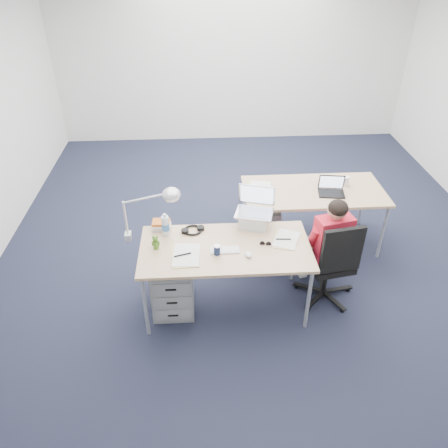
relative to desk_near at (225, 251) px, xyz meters
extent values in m
plane|color=black|center=(0.41, 0.85, -0.68)|extent=(7.00, 7.00, 0.00)
cube|color=silver|center=(0.41, 4.35, 0.72)|extent=(6.00, 0.02, 2.80)
cube|color=tan|center=(0.00, 0.00, 0.03)|extent=(1.60, 0.80, 0.03)
cylinder|color=#B7BABC|center=(-0.75, -0.35, -0.33)|extent=(0.04, 0.04, 0.70)
cylinder|color=#B7BABC|center=(0.75, -0.35, -0.33)|extent=(0.04, 0.04, 0.70)
cylinder|color=#B7BABC|center=(-0.75, 0.35, -0.33)|extent=(0.04, 0.04, 0.70)
cylinder|color=#B7BABC|center=(0.75, 0.35, -0.33)|extent=(0.04, 0.04, 0.70)
cube|color=tan|center=(1.08, 1.02, 0.03)|extent=(1.60, 0.80, 0.03)
cylinder|color=#B7BABC|center=(0.33, 0.67, -0.33)|extent=(0.04, 0.04, 0.70)
cylinder|color=#B7BABC|center=(1.83, 0.67, -0.33)|extent=(0.04, 0.04, 0.70)
cylinder|color=#B7BABC|center=(0.33, 1.37, -0.33)|extent=(0.04, 0.04, 0.70)
cylinder|color=#B7BABC|center=(1.83, 1.37, -0.33)|extent=(0.04, 0.04, 0.70)
cylinder|color=black|center=(1.04, 0.08, -0.45)|extent=(0.04, 0.04, 0.38)
cube|color=black|center=(1.04, 0.08, -0.25)|extent=(0.48, 0.48, 0.07)
cube|color=black|center=(1.07, -0.13, 0.06)|extent=(0.40, 0.11, 0.47)
cube|color=red|center=(1.04, 0.09, 0.03)|extent=(0.38, 0.26, 0.48)
sphere|color=tan|center=(1.04, 0.09, 0.36)|extent=(0.18, 0.18, 0.18)
cube|color=gray|center=(-0.52, 0.01, -0.41)|extent=(0.40, 0.50, 0.55)
cube|color=gray|center=(0.48, 1.03, -0.41)|extent=(0.40, 0.50, 0.55)
cube|color=white|center=(-0.01, -0.05, 0.05)|extent=(0.27, 0.11, 0.01)
ellipsoid|color=white|center=(0.20, -0.15, 0.06)|extent=(0.07, 0.10, 0.03)
cylinder|color=#152244|center=(-0.08, -0.10, 0.10)|extent=(0.06, 0.06, 0.10)
cylinder|color=silver|center=(-0.56, 0.24, 0.16)|extent=(0.08, 0.08, 0.24)
cube|color=silver|center=(-0.61, 0.35, 0.09)|extent=(0.22, 0.20, 0.08)
cube|color=black|center=(-0.56, 0.23, 0.12)|extent=(0.04, 0.03, 0.15)
cube|color=#E0CF81|center=(-0.37, -0.11, 0.05)|extent=(0.24, 0.35, 0.01)
cube|color=#E0CF81|center=(0.58, 0.07, 0.05)|extent=(0.31, 0.36, 0.01)
cylinder|color=white|center=(1.47, 1.11, 0.10)|extent=(0.08, 0.08, 0.11)
cube|color=white|center=(0.46, 1.08, 0.05)|extent=(0.26, 0.36, 0.01)
camera|label=1|loc=(-0.21, -3.26, 2.50)|focal=35.00mm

